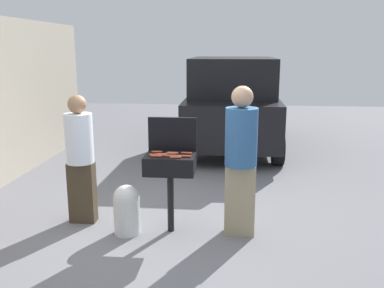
% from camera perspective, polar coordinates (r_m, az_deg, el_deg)
% --- Properties ---
extents(ground_plane, '(24.00, 24.00, 0.00)m').
position_cam_1_polar(ground_plane, '(5.46, -3.44, -11.26)').
color(ground_plane, slate).
extents(bbq_grill, '(0.60, 0.44, 0.97)m').
position_cam_1_polar(bbq_grill, '(5.10, -2.95, -3.09)').
color(bbq_grill, black).
rests_on(bbq_grill, ground).
extents(grill_lid_open, '(0.60, 0.05, 0.42)m').
position_cam_1_polar(grill_lid_open, '(5.23, -2.65, 1.33)').
color(grill_lid_open, black).
rests_on(grill_lid_open, bbq_grill).
extents(hot_dog_0, '(0.13, 0.04, 0.03)m').
position_cam_1_polar(hot_dog_0, '(4.90, -2.22, -1.81)').
color(hot_dog_0, '#B74C33').
rests_on(hot_dog_0, bbq_grill).
extents(hot_dog_1, '(0.13, 0.04, 0.03)m').
position_cam_1_polar(hot_dog_1, '(5.05, -4.09, -1.40)').
color(hot_dog_1, '#C6593D').
rests_on(hot_dog_1, bbq_grill).
extents(hot_dog_2, '(0.13, 0.04, 0.03)m').
position_cam_1_polar(hot_dog_2, '(5.03, -5.02, -1.46)').
color(hot_dog_2, '#B74C33').
rests_on(hot_dog_2, bbq_grill).
extents(hot_dog_3, '(0.13, 0.03, 0.03)m').
position_cam_1_polar(hot_dog_3, '(4.99, -3.74, -1.57)').
color(hot_dog_3, '#B74C33').
rests_on(hot_dog_3, bbq_grill).
extents(hot_dog_4, '(0.13, 0.03, 0.03)m').
position_cam_1_polar(hot_dog_4, '(5.07, -2.83, -1.31)').
color(hot_dog_4, '#AD4228').
rests_on(hot_dog_4, bbq_grill).
extents(hot_dog_5, '(0.13, 0.03, 0.03)m').
position_cam_1_polar(hot_dog_5, '(4.95, -0.90, -1.65)').
color(hot_dog_5, '#AD4228').
rests_on(hot_dog_5, bbq_grill).
extents(hot_dog_6, '(0.13, 0.03, 0.03)m').
position_cam_1_polar(hot_dog_6, '(4.97, -2.39, -1.61)').
color(hot_dog_6, '#C6593D').
rests_on(hot_dog_6, bbq_grill).
extents(hot_dog_7, '(0.13, 0.04, 0.03)m').
position_cam_1_polar(hot_dog_7, '(5.10, -0.74, -1.23)').
color(hot_dog_7, '#AD4228').
rests_on(hot_dog_7, bbq_grill).
extents(hot_dog_8, '(0.13, 0.04, 0.03)m').
position_cam_1_polar(hot_dog_8, '(5.17, -4.75, -1.06)').
color(hot_dog_8, '#AD4228').
rests_on(hot_dog_8, bbq_grill).
extents(hot_dog_9, '(0.13, 0.04, 0.03)m').
position_cam_1_polar(hot_dog_9, '(4.97, -4.85, -1.63)').
color(hot_dog_9, '#AD4228').
rests_on(hot_dog_9, bbq_grill).
extents(hot_dog_10, '(0.13, 0.03, 0.03)m').
position_cam_1_polar(hot_dog_10, '(5.11, -2.58, -1.20)').
color(hot_dog_10, '#C6593D').
rests_on(hot_dog_10, bbq_grill).
extents(propane_tank, '(0.32, 0.32, 0.62)m').
position_cam_1_polar(propane_tank, '(5.25, -8.80, -8.59)').
color(propane_tank, silver).
rests_on(propane_tank, ground).
extents(person_left, '(0.35, 0.35, 1.66)m').
position_cam_1_polar(person_left, '(5.55, -14.84, -1.41)').
color(person_left, '#3F3323').
rests_on(person_left, ground).
extents(person_right, '(0.38, 0.38, 1.80)m').
position_cam_1_polar(person_right, '(5.01, 6.59, -1.64)').
color(person_right, gray).
rests_on(person_right, ground).
extents(parked_minivan, '(2.03, 4.40, 2.02)m').
position_cam_1_polar(parked_minivan, '(9.63, 5.44, 5.61)').
color(parked_minivan, black).
rests_on(parked_minivan, ground).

